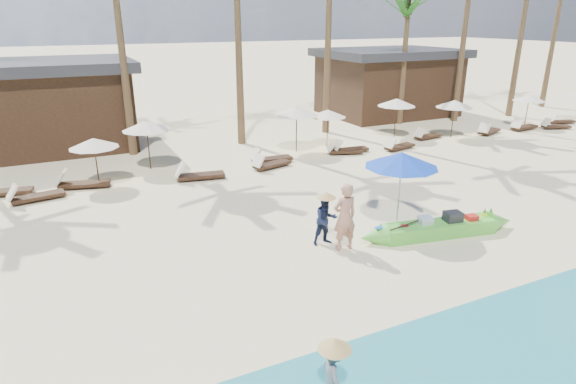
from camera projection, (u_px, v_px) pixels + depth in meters
name	position (u px, v px, depth m)	size (l,w,h in m)	color
ground	(351.00, 270.00, 12.66)	(240.00, 240.00, 0.00)	beige
green_canoe	(439.00, 228.00, 14.58)	(5.66, 1.41, 0.72)	#52BC39
tourist	(345.00, 217.00, 13.48)	(0.72, 0.48, 1.99)	tan
vendor_green	(326.00, 220.00, 13.88)	(0.73, 0.57, 1.50)	#151C39
vendor_yellow	(334.00, 373.00, 7.96)	(0.70, 0.40, 1.08)	gray
blue_umbrella	(402.00, 160.00, 14.57)	(2.26, 2.26, 2.43)	#99999E
lounger_3_right	(2.00, 191.00, 17.83)	(1.93, 0.89, 0.63)	#362116
resort_parasol_4	(94.00, 143.00, 18.37)	(1.87, 1.87, 1.93)	#362116
lounger_4_left	(33.00, 196.00, 17.32)	(1.94, 0.87, 0.64)	#362116
lounger_4_right	(80.00, 183.00, 18.64)	(2.05, 1.07, 0.67)	#362116
resort_parasol_5	(146.00, 126.00, 20.45)	(2.08, 2.08, 2.14)	#362116
lounger_5_left	(197.00, 174.00, 19.62)	(2.06, 0.94, 0.68)	#362116
resort_parasol_6	(297.00, 111.00, 23.13)	(2.18, 2.18, 2.24)	#362116
lounger_6_left	(270.00, 164.00, 21.10)	(1.94, 1.03, 0.63)	#362116
lounger_6_right	(269.00, 158.00, 21.93)	(1.95, 0.69, 0.65)	#362116
resort_parasol_7	(328.00, 113.00, 24.10)	(1.86, 1.86, 1.92)	#362116
lounger_7_left	(343.00, 150.00, 23.29)	(1.76, 1.02, 0.57)	#362116
lounger_7_right	(349.00, 149.00, 23.57)	(1.85, 0.77, 0.61)	#362116
resort_parasol_8	(397.00, 102.00, 26.01)	(2.07, 2.07, 2.14)	#362116
lounger_8_left	(398.00, 146.00, 24.07)	(1.89, 0.91, 0.62)	#362116
resort_parasol_9	(455.00, 104.00, 25.97)	(2.00, 2.00, 2.06)	#362116
lounger_9_left	(427.00, 135.00, 26.21)	(1.80, 0.76, 0.59)	#362116
lounger_9_right	(488.00, 131.00, 27.28)	(1.94, 1.17, 0.63)	#362116
resort_parasol_10	(529.00, 98.00, 28.69)	(1.87, 1.87, 1.93)	#362116
lounger_10_left	(523.00, 127.00, 28.27)	(1.97, 0.77, 0.65)	#362116
lounger_10_right	(555.00, 126.00, 28.58)	(1.81, 1.07, 0.59)	#362116
lounger_11_left	(560.00, 121.00, 30.02)	(1.75, 0.99, 0.57)	#362116
palm_6	(409.00, 3.00, 27.76)	(2.08, 2.08, 8.51)	brown
pavilion_west	(20.00, 106.00, 23.49)	(10.80, 6.60, 4.30)	#362116
pavilion_east	(388.00, 81.00, 32.42)	(8.80, 6.60, 4.30)	#362116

